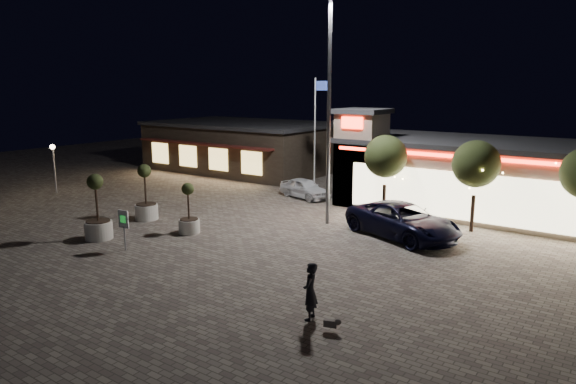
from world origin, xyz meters
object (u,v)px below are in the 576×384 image
Objects in this scene: white_sedan at (305,188)px; planter_mid at (98,219)px; pedestrian at (310,291)px; pickup_truck at (403,221)px; valet_sign at (124,223)px; planter_left at (146,202)px.

planter_mid is (-3.17, -13.88, 0.34)m from white_sedan.
pickup_truck is at bearing 172.07° from pedestrian.
white_sedan is at bearing -160.74° from pedestrian.
pedestrian is at bearing -5.83° from valet_sign.
pedestrian is at bearing -20.47° from planter_left.
white_sedan is 14.32m from valet_sign.
pedestrian is at bearing -152.91° from pickup_truck.
white_sedan is (-9.09, 4.89, -0.18)m from pickup_truck.
planter_left is (-4.27, -9.97, 0.31)m from white_sedan.
pickup_truck is at bearing 36.25° from planter_mid.
planter_mid reaches higher than pedestrian.
planter_mid reaches higher than valet_sign.
pickup_truck is at bearing 44.18° from valet_sign.
white_sedan is 14.24m from planter_mid.
pedestrian is (10.30, -15.41, 0.29)m from white_sedan.
pedestrian is 0.58× the size of planter_mid.
white_sedan is 2.06× the size of pedestrian.
white_sedan is 1.20× the size of planter_mid.
planter_mid is at bearing 146.76° from pickup_truck.
planter_mid is 2.63m from valet_sign.
white_sedan is at bearing 66.80° from planter_left.
planter_left reaches higher than pickup_truck.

